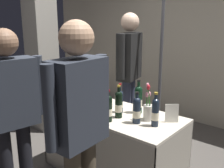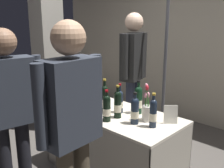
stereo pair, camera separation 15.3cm
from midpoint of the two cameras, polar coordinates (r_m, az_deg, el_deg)
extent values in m
cube|color=#B2A893|center=(4.37, 20.75, 8.77)|extent=(6.43, 0.12, 2.67)
cube|color=gray|center=(4.02, -13.35, 15.31)|extent=(0.36, 0.36, 3.57)
cube|color=beige|center=(2.74, 1.61, -6.36)|extent=(1.49, 0.69, 0.02)
cube|color=#ABA392|center=(2.68, -3.56, -15.61)|extent=(1.49, 0.01, 0.71)
cube|color=#ABA392|center=(3.12, 5.85, -11.04)|extent=(1.49, 0.01, 0.71)
cube|color=#ABA392|center=(3.38, -7.90, -9.05)|extent=(0.01, 0.69, 0.71)
cylinder|color=#192333|center=(3.22, -4.90, -0.81)|extent=(0.07, 0.07, 0.23)
sphere|color=#192333|center=(3.19, -4.95, 1.22)|extent=(0.07, 0.07, 0.07)
cylinder|color=#192333|center=(3.18, -4.96, 1.80)|extent=(0.03, 0.03, 0.07)
cylinder|color=#B7932D|center=(3.18, -4.98, 2.54)|extent=(0.03, 0.03, 0.02)
cylinder|color=beige|center=(3.23, -4.90, -1.13)|extent=(0.07, 0.07, 0.07)
cylinder|color=black|center=(2.67, 7.46, -3.93)|extent=(0.08, 0.08, 0.25)
sphere|color=black|center=(2.63, 7.54, -1.37)|extent=(0.08, 0.08, 0.08)
cylinder|color=black|center=(2.62, 7.57, -0.49)|extent=(0.03, 0.03, 0.08)
cylinder|color=black|center=(2.61, 7.61, 0.59)|extent=(0.03, 0.03, 0.02)
cylinder|color=beige|center=(2.67, 7.44, -4.33)|extent=(0.08, 0.08, 0.08)
cylinder|color=#192333|center=(3.19, -2.36, -0.86)|extent=(0.07, 0.07, 0.24)
sphere|color=#192333|center=(3.16, -2.38, 1.22)|extent=(0.07, 0.07, 0.07)
cylinder|color=#192333|center=(3.16, -2.39, 1.82)|extent=(0.03, 0.03, 0.07)
cylinder|color=#B7932D|center=(3.15, -2.40, 2.60)|extent=(0.03, 0.03, 0.02)
cylinder|color=beige|center=(3.20, -2.36, -1.19)|extent=(0.07, 0.07, 0.08)
cylinder|color=#192333|center=(2.36, 10.89, -6.77)|extent=(0.07, 0.07, 0.23)
sphere|color=#192333|center=(2.32, 11.03, -4.13)|extent=(0.06, 0.06, 0.06)
cylinder|color=#192333|center=(2.31, 11.07, -3.28)|extent=(0.03, 0.03, 0.07)
cylinder|color=#B7932D|center=(2.30, 11.12, -2.21)|extent=(0.03, 0.03, 0.02)
cylinder|color=beige|center=(2.37, 10.87, -7.18)|extent=(0.07, 0.07, 0.07)
cylinder|color=black|center=(2.45, 0.61, -5.80)|extent=(0.07, 0.07, 0.22)
sphere|color=black|center=(2.42, 0.62, -3.34)|extent=(0.07, 0.07, 0.07)
cylinder|color=black|center=(2.41, 0.62, -2.55)|extent=(0.03, 0.03, 0.07)
cylinder|color=maroon|center=(2.39, 0.62, -1.53)|extent=(0.03, 0.03, 0.02)
cylinder|color=beige|center=(2.46, 0.61, -6.18)|extent=(0.08, 0.08, 0.07)
cylinder|color=#192333|center=(2.68, 3.37, -4.27)|extent=(0.07, 0.07, 0.20)
sphere|color=#192333|center=(2.65, 3.40, -2.17)|extent=(0.06, 0.06, 0.06)
cylinder|color=#192333|center=(2.63, 3.42, -1.25)|extent=(0.02, 0.02, 0.09)
cylinder|color=maroon|center=(2.62, 3.44, -0.12)|extent=(0.03, 0.03, 0.02)
cylinder|color=beige|center=(2.68, 3.37, -4.60)|extent=(0.07, 0.07, 0.07)
cylinder|color=black|center=(2.66, 0.01, -3.79)|extent=(0.07, 0.07, 0.26)
sphere|color=black|center=(2.62, 0.01, -1.13)|extent=(0.07, 0.07, 0.07)
cylinder|color=black|center=(2.61, 0.01, -0.21)|extent=(0.03, 0.03, 0.09)
cylinder|color=#B7932D|center=(2.60, 0.01, 0.92)|extent=(0.03, 0.03, 0.02)
cylinder|color=beige|center=(2.67, 0.01, -4.21)|extent=(0.07, 0.07, 0.08)
cylinder|color=black|center=(3.03, -3.38, -2.01)|extent=(0.07, 0.07, 0.21)
sphere|color=black|center=(3.00, -3.41, -0.11)|extent=(0.06, 0.06, 0.06)
cylinder|color=black|center=(2.99, -3.42, 0.57)|extent=(0.02, 0.02, 0.07)
cylinder|color=#B7932D|center=(2.98, -3.43, 1.43)|extent=(0.03, 0.03, 0.02)
cylinder|color=beige|center=(3.03, -3.37, -2.31)|extent=(0.07, 0.07, 0.07)
cylinder|color=#192333|center=(2.41, 6.88, -6.32)|extent=(0.07, 0.07, 0.21)
sphere|color=#192333|center=(2.38, 6.95, -3.90)|extent=(0.07, 0.07, 0.07)
cylinder|color=#192333|center=(2.37, 6.98, -3.09)|extent=(0.03, 0.03, 0.07)
cylinder|color=black|center=(2.35, 7.01, -2.06)|extent=(0.03, 0.03, 0.02)
cylinder|color=beige|center=(2.42, 6.86, -6.70)|extent=(0.08, 0.08, 0.07)
cylinder|color=black|center=(2.54, 2.98, -4.95)|extent=(0.07, 0.07, 0.23)
sphere|color=black|center=(2.50, 3.02, -2.42)|extent=(0.07, 0.07, 0.07)
cylinder|color=black|center=(2.49, 3.03, -1.55)|extent=(0.03, 0.03, 0.08)
cylinder|color=#B7932D|center=(2.48, 3.04, -0.48)|extent=(0.03, 0.03, 0.02)
cylinder|color=beige|center=(2.55, 2.98, -5.34)|extent=(0.07, 0.07, 0.07)
cylinder|color=silver|center=(3.02, -10.44, -4.29)|extent=(0.06, 0.06, 0.00)
cylinder|color=silver|center=(3.01, -10.48, -3.58)|extent=(0.01, 0.01, 0.08)
cone|color=silver|center=(2.99, -10.54, -2.22)|extent=(0.07, 0.07, 0.07)
cylinder|color=silver|center=(2.51, 9.55, -6.44)|extent=(0.10, 0.10, 0.15)
cylinder|color=#38722D|center=(2.47, 9.27, -4.47)|extent=(0.01, 0.03, 0.19)
ellipsoid|color=pink|center=(2.43, 9.23, -2.47)|extent=(0.03, 0.03, 0.05)
cylinder|color=#38722D|center=(2.44, 9.67, -3.80)|extent=(0.02, 0.02, 0.26)
ellipsoid|color=red|center=(2.41, 9.57, -0.85)|extent=(0.03, 0.03, 0.05)
cylinder|color=#38722D|center=(2.47, 9.88, -4.46)|extent=(0.03, 0.01, 0.19)
ellipsoid|color=pink|center=(2.45, 9.75, -2.35)|extent=(0.03, 0.03, 0.05)
cylinder|color=#38722D|center=(2.46, 9.18, -3.48)|extent=(0.01, 0.01, 0.27)
ellipsoid|color=pink|center=(2.42, 9.39, -0.46)|extent=(0.03, 0.03, 0.05)
cube|color=silver|center=(2.48, 14.56, -6.58)|extent=(0.11, 0.10, 0.18)
cylinder|color=#2D3347|center=(3.74, 6.21, -5.27)|extent=(0.12, 0.12, 0.88)
cylinder|color=#2D3347|center=(3.60, 5.18, -6.02)|extent=(0.12, 0.12, 0.88)
cube|color=black|center=(3.49, 6.01, 6.04)|extent=(0.30, 0.45, 0.62)
sphere|color=beige|center=(3.45, 6.21, 13.45)|extent=(0.24, 0.24, 0.24)
cylinder|color=black|center=(3.71, 7.60, 6.87)|extent=(0.08, 0.08, 0.57)
cylinder|color=black|center=(3.26, 4.22, 5.95)|extent=(0.08, 0.08, 0.57)
cylinder|color=black|center=(2.55, -20.82, -16.97)|extent=(0.12, 0.12, 0.81)
cylinder|color=black|center=(2.59, -17.06, -16.13)|extent=(0.12, 0.12, 0.81)
cube|color=#2D333D|center=(2.30, -20.30, -1.59)|extent=(0.28, 0.47, 0.57)
sphere|color=#8C664C|center=(2.23, -21.22, 8.68)|extent=(0.22, 0.22, 0.22)
cylinder|color=#2D333D|center=(2.38, -14.28, -0.08)|extent=(0.08, 0.08, 0.53)
cube|color=#2D333D|center=(1.77, -6.61, -3.91)|extent=(0.23, 0.41, 0.59)
sphere|color=tan|center=(1.69, -7.04, 10.11)|extent=(0.23, 0.23, 0.23)
cylinder|color=#2D333D|center=(1.61, -13.07, -5.12)|extent=(0.08, 0.08, 0.55)
cylinder|color=#2D333D|center=(1.93, -1.28, -1.53)|extent=(0.08, 0.08, 0.55)
cylinder|color=#47474C|center=(3.52, 12.86, 4.33)|extent=(0.04, 0.04, 2.20)
camera|label=1|loc=(0.08, -88.34, 0.42)|focal=41.39mm
camera|label=2|loc=(0.08, 91.66, -0.42)|focal=41.39mm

